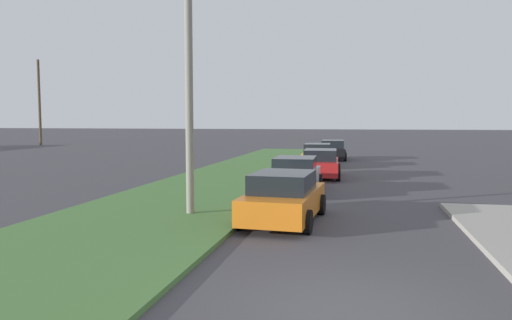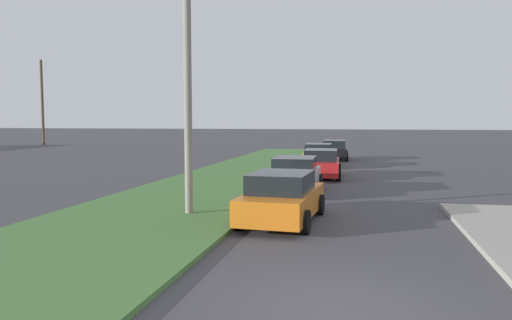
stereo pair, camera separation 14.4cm
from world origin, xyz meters
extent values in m
plane|color=#423F44|center=(0.00, 0.00, 0.00)|extent=(300.00, 300.00, 0.00)
cube|color=#477238|center=(10.00, 6.05, 0.06)|extent=(60.00, 6.00, 0.12)
cube|color=orange|center=(6.51, 1.95, 0.57)|extent=(4.40, 2.05, 0.70)
cube|color=black|center=(6.31, 1.97, 1.19)|extent=(2.29, 1.73, 0.55)
cylinder|color=black|center=(7.91, 2.77, 0.32)|extent=(0.65, 0.26, 0.64)
cylinder|color=black|center=(7.80, 0.98, 0.32)|extent=(0.65, 0.26, 0.64)
cylinder|color=black|center=(5.21, 2.93, 0.32)|extent=(0.65, 0.26, 0.64)
cylinder|color=black|center=(5.11, 1.14, 0.32)|extent=(0.65, 0.26, 0.64)
cube|color=#B2B5BA|center=(12.28, 2.36, 0.57)|extent=(4.34, 1.91, 0.70)
cube|color=black|center=(12.08, 2.36, 1.19)|extent=(2.24, 1.65, 0.55)
cylinder|color=black|center=(13.61, 3.29, 0.32)|extent=(0.65, 0.24, 0.64)
cylinder|color=black|center=(13.66, 1.49, 0.32)|extent=(0.65, 0.24, 0.64)
cylinder|color=black|center=(10.91, 3.23, 0.32)|extent=(0.65, 0.24, 0.64)
cylinder|color=black|center=(10.96, 1.43, 0.32)|extent=(0.65, 0.24, 0.64)
cube|color=red|center=(17.69, 1.76, 0.57)|extent=(4.37, 1.98, 0.70)
cube|color=black|center=(17.49, 1.75, 1.19)|extent=(2.27, 1.69, 0.55)
cylinder|color=black|center=(19.00, 2.72, 0.32)|extent=(0.65, 0.25, 0.64)
cylinder|color=black|center=(19.08, 0.92, 0.32)|extent=(0.65, 0.25, 0.64)
cylinder|color=black|center=(16.30, 2.60, 0.32)|extent=(0.65, 0.25, 0.64)
cylinder|color=black|center=(16.38, 0.80, 0.32)|extent=(0.65, 0.25, 0.64)
cube|color=gold|center=(23.74, 2.42, 0.57)|extent=(4.38, 1.99, 0.70)
cube|color=black|center=(23.54, 2.41, 1.19)|extent=(2.27, 1.70, 0.55)
cylinder|color=black|center=(25.05, 3.38, 0.32)|extent=(0.65, 0.25, 0.64)
cylinder|color=black|center=(25.13, 1.58, 0.32)|extent=(0.65, 0.25, 0.64)
cylinder|color=black|center=(22.35, 3.26, 0.32)|extent=(0.65, 0.25, 0.64)
cylinder|color=black|center=(22.43, 1.46, 0.32)|extent=(0.65, 0.25, 0.64)
cube|color=black|center=(29.31, 1.75, 0.57)|extent=(4.38, 2.00, 0.70)
cube|color=black|center=(29.11, 1.74, 1.19)|extent=(2.27, 1.70, 0.55)
cylinder|color=black|center=(30.62, 2.71, 0.32)|extent=(0.65, 0.25, 0.64)
cylinder|color=black|center=(30.70, 0.91, 0.32)|extent=(0.65, 0.25, 0.64)
cylinder|color=black|center=(27.92, 2.58, 0.32)|extent=(0.65, 0.25, 0.64)
cylinder|color=black|center=(28.00, 0.78, 0.32)|extent=(0.65, 0.25, 0.64)
cylinder|color=gray|center=(6.62, 4.88, 3.75)|extent=(0.24, 0.24, 7.50)
cylinder|color=brown|center=(43.53, 36.64, 5.00)|extent=(0.30, 0.30, 10.00)
camera|label=1|loc=(-7.35, -0.13, 2.96)|focal=34.09mm
camera|label=2|loc=(-7.32, -0.27, 2.96)|focal=34.09mm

